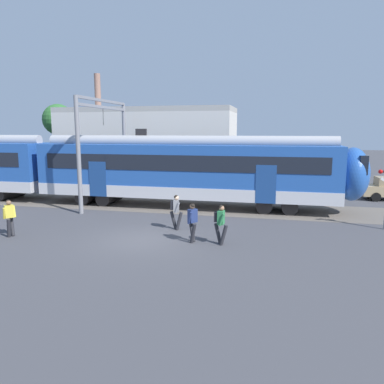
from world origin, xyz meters
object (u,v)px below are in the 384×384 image
at_px(pedestrian_yellow, 9,215).
at_px(pedestrian_grey, 176,209).
at_px(pedestrian_green, 220,221).
at_px(pedestrian_navy, 193,220).

xyz_separation_m(pedestrian_yellow, pedestrian_grey, (6.82, 2.76, 0.00)).
distance_m(pedestrian_yellow, pedestrian_grey, 7.36).
height_order(pedestrian_yellow, pedestrian_green, same).
relative_size(pedestrian_yellow, pedestrian_grey, 1.00).
bearing_deg(pedestrian_green, pedestrian_navy, 177.97).
height_order(pedestrian_grey, pedestrian_navy, same).
distance_m(pedestrian_grey, pedestrian_navy, 2.18).
distance_m(pedestrian_yellow, pedestrian_navy, 8.10).
bearing_deg(pedestrian_grey, pedestrian_yellow, -158.00).
bearing_deg(pedestrian_yellow, pedestrian_green, 5.62).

